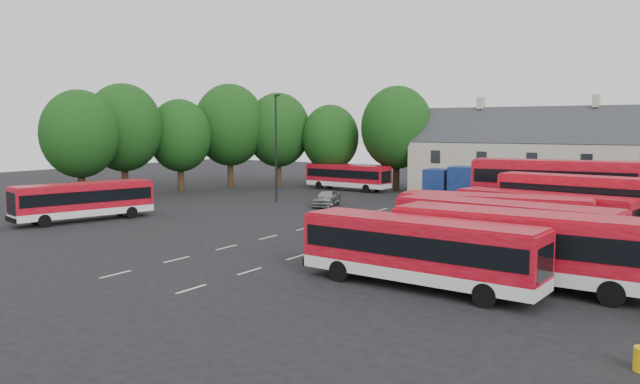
# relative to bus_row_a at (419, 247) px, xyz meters

# --- Properties ---
(ground) EXTENTS (140.00, 140.00, 0.00)m
(ground) POSITION_rel_bus_row_a_xyz_m (-13.28, 8.46, -1.84)
(ground) COLOR black
(ground) RESTS_ON ground
(lane_markings) EXTENTS (5.15, 33.80, 0.01)m
(lane_markings) POSITION_rel_bus_row_a_xyz_m (-10.78, 10.46, -1.84)
(lane_markings) COLOR beige
(lane_markings) RESTS_ON ground
(treeline) EXTENTS (29.92, 32.59, 12.01)m
(treeline) POSITION_rel_bus_row_a_xyz_m (-34.02, 27.83, 4.84)
(treeline) COLOR black
(treeline) RESTS_ON ground
(terrace_houses) EXTENTS (35.70, 7.13, 10.06)m
(terrace_houses) POSITION_rel_bus_row_a_xyz_m (0.72, 38.46, 2.02)
(terrace_houses) COLOR beige
(terrace_houses) RESTS_ON ground
(bus_row_a) EXTENTS (10.99, 3.22, 3.07)m
(bus_row_a) POSITION_rel_bus_row_a_xyz_m (0.00, 0.00, 0.00)
(bus_row_a) COLOR silver
(bus_row_a) RESTS_ON ground
(bus_row_b) EXTENTS (11.81, 2.96, 3.32)m
(bus_row_b) POSITION_rel_bus_row_a_xyz_m (3.81, 2.75, 0.15)
(bus_row_b) COLOR silver
(bus_row_b) RESTS_ON ground
(bus_row_c) EXTENTS (11.63, 3.89, 3.23)m
(bus_row_c) POSITION_rel_bus_row_a_xyz_m (1.70, 6.67, 0.10)
(bus_row_c) COLOR silver
(bus_row_c) RESTS_ON ground
(bus_row_d) EXTENTS (11.15, 4.00, 3.08)m
(bus_row_d) POSITION_rel_bus_row_a_xyz_m (-0.20, 11.12, 0.01)
(bus_row_d) COLOR silver
(bus_row_d) RESTS_ON ground
(bus_row_e) EXTENTS (10.89, 4.06, 3.01)m
(bus_row_e) POSITION_rel_bus_row_a_xyz_m (1.81, 14.49, -0.03)
(bus_row_e) COLOR silver
(bus_row_e) RESTS_ON ground
(bus_dd_south) EXTENTS (9.93, 3.44, 3.99)m
(bus_dd_south) POSITION_rel_bus_row_a_xyz_m (3.30, 16.97, 0.43)
(bus_dd_south) COLOR silver
(bus_dd_south) RESTS_ON ground
(bus_dd_north) EXTENTS (11.55, 3.64, 4.66)m
(bus_dd_north) POSITION_rel_bus_row_a_xyz_m (0.73, 22.07, 0.81)
(bus_dd_north) COLOR silver
(bus_dd_north) RESTS_ON ground
(bus_west) EXTENTS (4.87, 10.41, 2.87)m
(bus_west) POSITION_rel_bus_row_a_xyz_m (-29.12, 4.45, -0.12)
(bus_west) COLOR silver
(bus_west) RESTS_ON ground
(bus_north) EXTENTS (10.26, 3.27, 2.85)m
(bus_north) POSITION_rel_bus_row_a_xyz_m (-24.04, 34.92, -0.13)
(bus_north) COLOR silver
(bus_north) RESTS_ON ground
(box_truck) EXTENTS (8.19, 3.18, 3.50)m
(box_truck) POSITION_rel_bus_row_a_xyz_m (-7.85, 29.06, 0.13)
(box_truck) COLOR black
(box_truck) RESTS_ON ground
(silver_car) EXTENTS (3.01, 4.76, 1.51)m
(silver_car) POSITION_rel_bus_row_a_xyz_m (-18.43, 21.68, -1.09)
(silver_car) COLOR #9A9DA1
(silver_car) RESTS_ON ground
(lamppost) EXTENTS (0.69, 0.45, 10.04)m
(lamppost) POSITION_rel_bus_row_a_xyz_m (-24.28, 22.02, 3.51)
(lamppost) COLOR black
(lamppost) RESTS_ON ground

